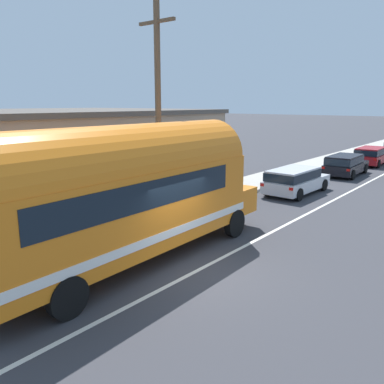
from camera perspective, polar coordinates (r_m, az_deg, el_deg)
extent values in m
plane|color=#38383D|center=(11.64, 0.66, -11.23)|extent=(300.00, 300.00, 0.00)
cube|color=silver|center=(21.91, 20.50, -0.60)|extent=(0.14, 80.00, 0.01)
cube|color=silver|center=(23.34, 11.63, 0.72)|extent=(0.12, 80.00, 0.01)
cube|color=#ADA89E|center=(22.28, 6.22, 0.53)|extent=(2.66, 90.00, 0.15)
cube|color=gray|center=(23.41, -21.83, 5.19)|extent=(12.66, 18.37, 4.10)
cube|color=#4C4742|center=(23.26, -22.27, 10.49)|extent=(12.96, 18.67, 0.24)
cube|color=black|center=(18.25, -11.91, 3.17)|extent=(0.08, 16.37, 1.20)
cylinder|color=brown|center=(16.09, -4.84, 10.94)|extent=(0.24, 0.24, 8.50)
cube|color=brown|center=(16.36, -5.08, 23.11)|extent=(1.80, 0.12, 0.12)
cube|color=orange|center=(11.67, -9.43, -2.23)|extent=(2.72, 9.10, 2.30)
cylinder|color=orange|center=(11.43, -9.63, 3.35)|extent=(2.67, 8.99, 2.45)
cube|color=orange|center=(15.70, 4.52, -0.80)|extent=(2.29, 1.36, 0.95)
cube|color=white|center=(11.85, -9.32, -5.27)|extent=(2.76, 9.14, 0.24)
cube|color=black|center=(11.34, -10.64, 0.41)|extent=(2.71, 7.30, 0.76)
cube|color=black|center=(14.96, 3.35, 3.72)|extent=(2.14, 0.15, 0.96)
cube|color=silver|center=(16.30, 5.84, -0.78)|extent=(0.90, 0.12, 0.56)
cylinder|color=black|center=(15.68, -1.21, -2.95)|extent=(0.28, 1.01, 1.00)
cylinder|color=black|center=(14.39, 6.10, -4.45)|extent=(0.28, 1.01, 1.00)
cylinder|color=black|center=(11.39, -24.32, -10.23)|extent=(0.28, 1.01, 1.00)
cylinder|color=black|center=(9.53, -17.37, -14.17)|extent=(0.28, 1.01, 1.00)
cube|color=silver|center=(21.90, 14.73, 1.17)|extent=(1.92, 4.51, 0.60)
cube|color=silver|center=(21.38, 14.26, 2.49)|extent=(1.70, 3.26, 0.55)
cube|color=black|center=(21.38, 14.26, 2.41)|extent=(1.76, 3.30, 0.43)
cube|color=red|center=(20.27, 9.98, 1.02)|extent=(0.20, 0.04, 0.14)
cube|color=red|center=(19.55, 13.98, 0.40)|extent=(0.20, 0.04, 0.14)
cylinder|color=black|center=(23.67, 14.43, 1.53)|extent=(0.21, 0.64, 0.64)
cylinder|color=black|center=(22.99, 18.33, 0.96)|extent=(0.21, 0.64, 0.64)
cylinder|color=black|center=(21.00, 10.74, 0.33)|extent=(0.21, 0.64, 0.64)
cylinder|color=black|center=(20.22, 15.03, -0.36)|extent=(0.21, 0.64, 0.64)
cube|color=black|center=(28.51, 21.16, 3.31)|extent=(1.93, 4.46, 0.60)
cube|color=black|center=(27.97, 20.97, 4.35)|extent=(1.69, 3.21, 0.55)
cube|color=black|center=(27.98, 20.97, 4.29)|extent=(1.75, 3.25, 0.43)
cube|color=red|center=(26.61, 18.25, 3.31)|extent=(0.20, 0.05, 0.14)
cube|color=red|center=(26.17, 21.44, 2.92)|extent=(0.20, 0.05, 0.14)
cylinder|color=black|center=(30.20, 20.38, 3.46)|extent=(0.22, 0.65, 0.64)
cylinder|color=black|center=(29.76, 23.51, 3.08)|extent=(0.22, 0.65, 0.64)
cylinder|color=black|center=(27.36, 18.52, 2.72)|extent=(0.22, 0.65, 0.64)
cylinder|color=black|center=(26.88, 21.96, 2.29)|extent=(0.22, 0.65, 0.64)
cube|color=#A5191E|center=(34.23, 24.29, 4.46)|extent=(1.93, 4.62, 0.60)
cube|color=#A5191E|center=(33.70, 24.19, 5.35)|extent=(1.69, 3.16, 0.55)
cube|color=black|center=(33.70, 24.19, 5.30)|extent=(1.75, 3.20, 0.43)
cube|color=red|center=(32.18, 22.01, 4.54)|extent=(0.20, 0.05, 0.14)
cube|color=red|center=(31.81, 24.72, 4.22)|extent=(0.20, 0.05, 0.14)
cylinder|color=black|center=(35.98, 23.52, 4.55)|extent=(0.22, 0.65, 0.64)
cylinder|color=black|center=(32.93, 22.16, 4.02)|extent=(0.22, 0.65, 0.64)
cylinder|color=black|center=(32.53, 25.08, 3.67)|extent=(0.22, 0.65, 0.64)
cube|color=red|center=(38.93, 25.41, 5.48)|extent=(0.20, 0.05, 0.14)
cylinder|color=black|center=(39.67, 25.47, 5.03)|extent=(0.22, 0.65, 0.64)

